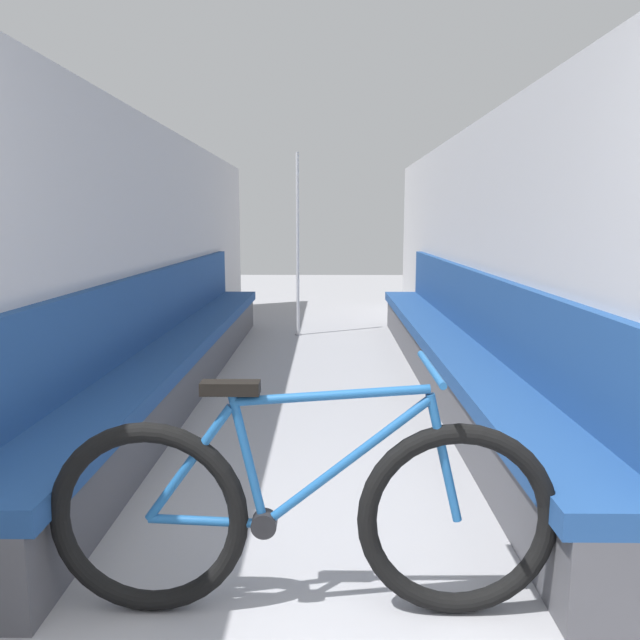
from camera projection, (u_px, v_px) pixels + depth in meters
wall_left at (136, 258)px, 4.78m from camera, size 0.10×10.72×2.20m
wall_right at (495, 258)px, 4.75m from camera, size 0.10×10.72×2.20m
bench_seat_row_left at (180, 351)px, 5.15m from camera, size 0.47×6.29×0.99m
bench_seat_row_right at (452, 352)px, 5.12m from camera, size 0.47×6.29×0.99m
bicycle at (302, 515)px, 2.18m from camera, size 1.78×0.46×0.91m
grab_pole_near at (298, 248)px, 7.46m from camera, size 0.08×0.08×2.18m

